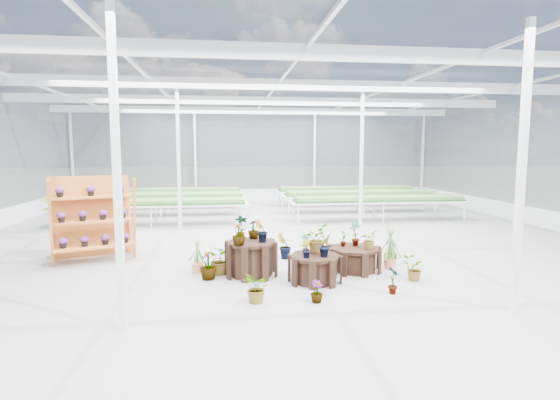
{
  "coord_description": "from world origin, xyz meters",
  "views": [
    {
      "loc": [
        -1.52,
        -10.2,
        2.54
      ],
      "look_at": [
        -0.17,
        0.64,
        1.3
      ],
      "focal_mm": 28.0,
      "sensor_mm": 36.0,
      "label": 1
    }
  ],
  "objects": [
    {
      "name": "shelf_rack",
      "position": [
        -4.59,
        0.23,
        0.97
      ],
      "size": [
        2.06,
        1.55,
        1.95
      ],
      "primitive_type": null,
      "rotation": [
        0.0,
        0.0,
        0.36
      ],
      "color": "#B35C22",
      "rests_on": "ground"
    },
    {
      "name": "plinth_low",
      "position": [
        1.17,
        -1.41,
        0.25
      ],
      "size": [
        1.22,
        1.22,
        0.5
      ],
      "primitive_type": "cylinder",
      "rotation": [
        0.0,
        0.0,
        0.1
      ],
      "color": "black",
      "rests_on": "ground"
    },
    {
      "name": "nursery_benches",
      "position": [
        0.0,
        7.2,
        0.42
      ],
      "size": [
        16.0,
        7.0,
        0.84
      ],
      "primitive_type": null,
      "color": "silver",
      "rests_on": "ground"
    },
    {
      "name": "nursery_plants",
      "position": [
        -0.18,
        -1.48,
        0.48
      ],
      "size": [
        4.69,
        3.4,
        1.25
      ],
      "color": "#457936",
      "rests_on": "ground"
    },
    {
      "name": "steel_frame",
      "position": [
        0.0,
        0.0,
        2.25
      ],
      "size": [
        18.0,
        24.0,
        4.5
      ],
      "primitive_type": null,
      "color": "silver",
      "rests_on": "ground"
    },
    {
      "name": "plinth_tall",
      "position": [
        -1.03,
        -1.51,
        0.35
      ],
      "size": [
        1.29,
        1.29,
        0.71
      ],
      "primitive_type": "cylinder",
      "rotation": [
        0.0,
        0.0,
        -0.29
      ],
      "color": "black",
      "rests_on": "ground"
    },
    {
      "name": "greenhouse_shell",
      "position": [
        0.0,
        0.0,
        2.25
      ],
      "size": [
        18.0,
        24.0,
        4.5
      ],
      "primitive_type": null,
      "color": "white",
      "rests_on": "ground"
    },
    {
      "name": "bird_table",
      "position": [
        -5.58,
        0.58,
        0.81
      ],
      "size": [
        0.47,
        0.47,
        1.62
      ],
      "primitive_type": null,
      "rotation": [
        0.0,
        0.0,
        -0.27
      ],
      "color": "tan",
      "rests_on": "ground"
    },
    {
      "name": "plinth_mid",
      "position": [
        0.17,
        -2.11,
        0.26
      ],
      "size": [
        1.25,
        1.25,
        0.53
      ],
      "primitive_type": "cylinder",
      "rotation": [
        0.0,
        0.0,
        -0.28
      ],
      "color": "black",
      "rests_on": "ground"
    },
    {
      "name": "ground_plane",
      "position": [
        0.0,
        0.0,
        0.0
      ],
      "size": [
        24.0,
        24.0,
        0.0
      ],
      "primitive_type": "plane",
      "color": "gray",
      "rests_on": "ground"
    }
  ]
}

